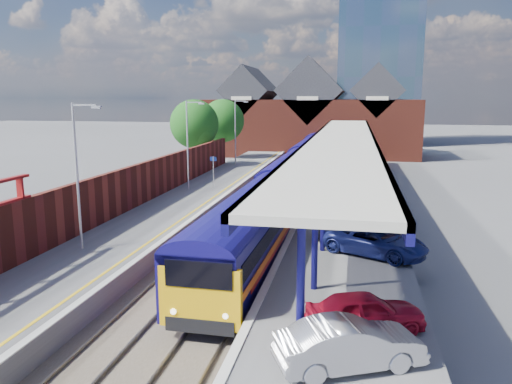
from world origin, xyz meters
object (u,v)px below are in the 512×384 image
lamp_post_b (79,168)px  parked_car_dark (358,232)px  train (303,162)px  parked_car_red (365,312)px  lamp_post_d (237,128)px  platform_sign (213,166)px  lamp_post_c (189,140)px  parked_car_blue (376,241)px  parked_car_silver (350,344)px

lamp_post_b → parked_car_dark: bearing=14.5°
train → parked_car_red: bearing=-80.7°
train → lamp_post_d: (-7.86, 5.61, 2.87)m
lamp_post_b → platform_sign: bearing=85.7°
train → parked_car_dark: train is taller
lamp_post_c → lamp_post_d: bearing=90.0°
lamp_post_d → parked_car_dark: lamp_post_d is taller
lamp_post_d → parked_car_dark: (13.03, -28.64, -3.33)m
parked_car_red → parked_car_blue: 8.03m
parked_car_dark → lamp_post_b: bearing=123.9°
lamp_post_b → lamp_post_d: same height
lamp_post_c → parked_car_blue: 20.11m
platform_sign → parked_car_dark: size_ratio=0.55×
platform_sign → parked_car_blue: size_ratio=0.52×
train → lamp_post_b: lamp_post_b is taller
platform_sign → lamp_post_c: bearing=-124.3°
lamp_post_d → parked_car_red: bearing=-70.9°
lamp_post_b → platform_sign: lamp_post_b is taller
parked_car_blue → lamp_post_c: bearing=71.1°
train → parked_car_dark: bearing=-77.3°
parked_car_blue → train: bearing=40.5°
parked_car_dark → parked_car_blue: 1.77m
parked_car_blue → parked_car_red: bearing=-157.5°
train → platform_sign: size_ratio=26.38×
lamp_post_b → parked_car_silver: bearing=-33.7°
parked_car_silver → parked_car_dark: bearing=-26.4°
platform_sign → parked_car_red: size_ratio=0.67×
train → parked_car_dark: 23.61m
lamp_post_d → parked_car_blue: size_ratio=1.46×
parked_car_silver → platform_sign: bearing=-1.8°
parked_car_red → parked_car_silver: 2.34m
train → parked_car_blue: (5.98, -24.61, -0.46)m
parked_car_silver → parked_car_dark: parked_car_silver is taller
train → lamp_post_d: bearing=144.5°
train → lamp_post_b: 27.69m
lamp_post_c → parked_car_silver: 27.84m
lamp_post_b → lamp_post_c: 16.00m
lamp_post_d → parked_car_silver: bearing=-72.5°
lamp_post_c → parked_car_silver: lamp_post_c is taller
lamp_post_d → parked_car_red: size_ratio=1.88×
parked_car_dark → lamp_post_d: bearing=43.9°
platform_sign → parked_car_blue: platform_sign is taller
parked_car_dark → parked_car_blue: parked_car_blue is taller
lamp_post_b → parked_car_red: size_ratio=1.88×
parked_car_red → parked_car_dark: bearing=-19.6°
lamp_post_b → lamp_post_c: size_ratio=1.00×
platform_sign → parked_car_blue: 20.48m
lamp_post_d → parked_car_silver: size_ratio=1.72×
train → platform_sign: platform_sign is taller
lamp_post_d → parked_car_silver: 42.61m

